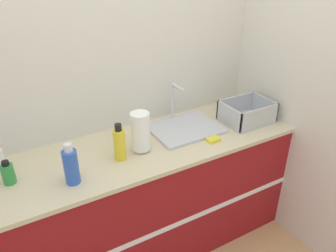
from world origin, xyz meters
name	(u,v)px	position (x,y,z in m)	size (l,w,h in m)	color
wall_back	(125,75)	(0.00, 0.69, 1.30)	(4.48, 0.06, 2.60)	beige
wall_right	(271,66)	(1.07, 0.33, 1.30)	(0.06, 2.66, 2.60)	beige
counter_cabinet	(151,196)	(0.00, 0.33, 0.46)	(2.11, 0.68, 0.91)	maroon
sink	(184,126)	(0.33, 0.39, 0.93)	(0.50, 0.41, 0.31)	silver
paper_towel_roll	(140,132)	(-0.08, 0.29, 1.05)	(0.12, 0.12, 0.27)	#4C4C51
dish_rack	(247,114)	(0.81, 0.26, 0.97)	(0.36, 0.28, 0.16)	#B7BABF
bottle_blue	(71,166)	(-0.56, 0.17, 1.02)	(0.08, 0.08, 0.25)	#2D56B7
bottle_yellow	(119,144)	(-0.24, 0.26, 1.02)	(0.08, 0.08, 0.24)	yellow
bottle_green	(8,173)	(-0.88, 0.34, 0.98)	(0.07, 0.07, 0.14)	#2D8C3D
sponge	(213,140)	(0.40, 0.14, 0.93)	(0.09, 0.06, 0.02)	yellow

